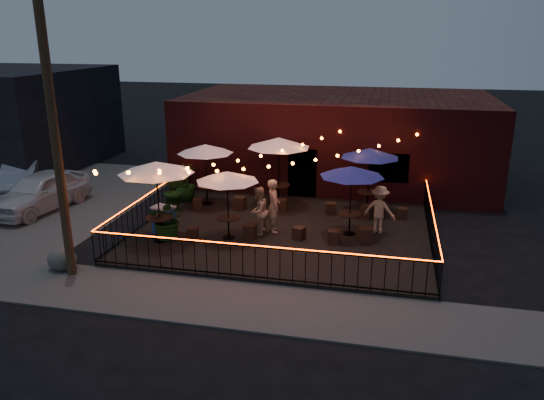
{
  "coord_description": "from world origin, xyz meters",
  "views": [
    {
      "loc": [
        3.42,
        -15.15,
        6.85
      ],
      "look_at": [
        -0.48,
        2.37,
        1.11
      ],
      "focal_mm": 35.0,
      "sensor_mm": 36.0,
      "label": 1
    }
  ],
  "objects_px": {
    "cafe_table_5": "(370,154)",
    "cooler": "(164,219)",
    "cafe_table_1": "(205,150)",
    "boulder": "(62,259)",
    "cafe_table_4": "(352,172)",
    "cafe_table_2": "(227,177)",
    "cafe_table_0": "(156,169)",
    "utility_pole": "(55,141)",
    "cafe_table_3": "(279,144)"
  },
  "relations": [
    {
      "from": "cafe_table_0",
      "to": "cafe_table_2",
      "type": "bearing_deg",
      "value": 18.88
    },
    {
      "from": "cafe_table_1",
      "to": "cafe_table_4",
      "type": "relative_size",
      "value": 1.2
    },
    {
      "from": "cafe_table_5",
      "to": "cooler",
      "type": "bearing_deg",
      "value": -149.6
    },
    {
      "from": "cafe_table_0",
      "to": "cooler",
      "type": "relative_size",
      "value": 3.37
    },
    {
      "from": "cafe_table_0",
      "to": "cafe_table_2",
      "type": "xyz_separation_m",
      "value": [
        2.15,
        0.73,
        -0.36
      ]
    },
    {
      "from": "cafe_table_4",
      "to": "boulder",
      "type": "distance_m",
      "value": 9.52
    },
    {
      "from": "cafe_table_3",
      "to": "boulder",
      "type": "height_order",
      "value": "cafe_table_3"
    },
    {
      "from": "cafe_table_2",
      "to": "boulder",
      "type": "distance_m",
      "value": 5.63
    },
    {
      "from": "cafe_table_1",
      "to": "cafe_table_3",
      "type": "height_order",
      "value": "cafe_table_3"
    },
    {
      "from": "cafe_table_3",
      "to": "cafe_table_4",
      "type": "bearing_deg",
      "value": -40.73
    },
    {
      "from": "cafe_table_0",
      "to": "boulder",
      "type": "bearing_deg",
      "value": -129.62
    },
    {
      "from": "cafe_table_0",
      "to": "cafe_table_4",
      "type": "height_order",
      "value": "cafe_table_0"
    },
    {
      "from": "utility_pole",
      "to": "cafe_table_2",
      "type": "relative_size",
      "value": 3.44
    },
    {
      "from": "cafe_table_4",
      "to": "cafe_table_5",
      "type": "xyz_separation_m",
      "value": [
        0.47,
        2.68,
        0.07
      ]
    },
    {
      "from": "cafe_table_1",
      "to": "boulder",
      "type": "bearing_deg",
      "value": -108.93
    },
    {
      "from": "cafe_table_4",
      "to": "boulder",
      "type": "bearing_deg",
      "value": -151.24
    },
    {
      "from": "cafe_table_2",
      "to": "boulder",
      "type": "height_order",
      "value": "cafe_table_2"
    },
    {
      "from": "boulder",
      "to": "cafe_table_0",
      "type": "bearing_deg",
      "value": 50.38
    },
    {
      "from": "boulder",
      "to": "cafe_table_3",
      "type": "bearing_deg",
      "value": 54.22
    },
    {
      "from": "cafe_table_5",
      "to": "cooler",
      "type": "distance_m",
      "value": 8.02
    },
    {
      "from": "cafe_table_0",
      "to": "cafe_table_2",
      "type": "height_order",
      "value": "cafe_table_0"
    },
    {
      "from": "cafe_table_4",
      "to": "cafe_table_1",
      "type": "bearing_deg",
      "value": 160.26
    },
    {
      "from": "utility_pole",
      "to": "boulder",
      "type": "height_order",
      "value": "utility_pole"
    },
    {
      "from": "cafe_table_2",
      "to": "cafe_table_5",
      "type": "relative_size",
      "value": 0.79
    },
    {
      "from": "cafe_table_0",
      "to": "cafe_table_5",
      "type": "distance_m",
      "value": 8.07
    },
    {
      "from": "cafe_table_5",
      "to": "utility_pole",
      "type": "bearing_deg",
      "value": -137.86
    },
    {
      "from": "cafe_table_4",
      "to": "cooler",
      "type": "height_order",
      "value": "cafe_table_4"
    },
    {
      "from": "cafe_table_3",
      "to": "cooler",
      "type": "bearing_deg",
      "value": -129.64
    },
    {
      "from": "cafe_table_2",
      "to": "cooler",
      "type": "xyz_separation_m",
      "value": [
        -2.32,
        -0.02,
        -1.64
      ]
    },
    {
      "from": "cafe_table_2",
      "to": "utility_pole",
      "type": "bearing_deg",
      "value": -137.29
    },
    {
      "from": "utility_pole",
      "to": "cafe_table_5",
      "type": "relative_size",
      "value": 2.71
    },
    {
      "from": "utility_pole",
      "to": "cafe_table_5",
      "type": "bearing_deg",
      "value": 42.14
    },
    {
      "from": "cooler",
      "to": "cafe_table_2",
      "type": "bearing_deg",
      "value": 12.66
    },
    {
      "from": "cooler",
      "to": "boulder",
      "type": "bearing_deg",
      "value": -108.3
    },
    {
      "from": "cafe_table_3",
      "to": "cafe_table_4",
      "type": "distance_m",
      "value": 4.03
    },
    {
      "from": "cafe_table_3",
      "to": "cafe_table_2",
      "type": "bearing_deg",
      "value": -103.23
    },
    {
      "from": "cafe_table_2",
      "to": "cafe_table_0",
      "type": "bearing_deg",
      "value": -161.12
    },
    {
      "from": "utility_pole",
      "to": "cafe_table_5",
      "type": "height_order",
      "value": "utility_pole"
    },
    {
      "from": "utility_pole",
      "to": "cafe_table_0",
      "type": "distance_m",
      "value": 3.44
    },
    {
      "from": "cafe_table_1",
      "to": "cooler",
      "type": "xyz_separation_m",
      "value": [
        -0.38,
        -3.4,
        -1.75
      ]
    },
    {
      "from": "utility_pole",
      "to": "cafe_table_2",
      "type": "xyz_separation_m",
      "value": [
        3.75,
        3.46,
        -1.73
      ]
    },
    {
      "from": "cooler",
      "to": "boulder",
      "type": "height_order",
      "value": "cooler"
    },
    {
      "from": "utility_pole",
      "to": "cafe_table_1",
      "type": "bearing_deg",
      "value": 75.2
    },
    {
      "from": "cafe_table_4",
      "to": "cafe_table_5",
      "type": "distance_m",
      "value": 2.72
    },
    {
      "from": "cooler",
      "to": "boulder",
      "type": "relative_size",
      "value": 1.08
    },
    {
      "from": "utility_pole",
      "to": "cafe_table_0",
      "type": "height_order",
      "value": "utility_pole"
    },
    {
      "from": "cafe_table_0",
      "to": "cafe_table_1",
      "type": "distance_m",
      "value": 4.12
    },
    {
      "from": "cafe_table_5",
      "to": "cafe_table_1",
      "type": "bearing_deg",
      "value": -174.96
    },
    {
      "from": "cafe_table_1",
      "to": "cafe_table_5",
      "type": "distance_m",
      "value": 6.4
    },
    {
      "from": "cafe_table_4",
      "to": "cooler",
      "type": "relative_size",
      "value": 2.51
    }
  ]
}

